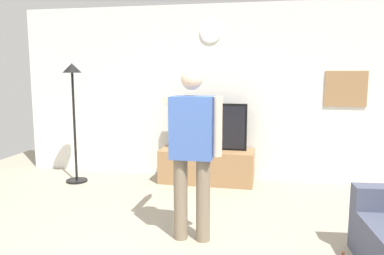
% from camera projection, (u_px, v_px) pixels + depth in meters
% --- Properties ---
extents(back_wall, '(6.40, 0.10, 2.70)m').
position_uv_depth(back_wall, '(216.00, 93.00, 6.09)').
color(back_wall, silver).
rests_on(back_wall, ground_plane).
extents(tv_stand, '(1.41, 0.58, 0.50)m').
position_uv_depth(tv_stand, '(207.00, 166.00, 5.93)').
color(tv_stand, '#997047').
rests_on(tv_stand, ground_plane).
extents(television, '(1.19, 0.07, 0.70)m').
position_uv_depth(television, '(208.00, 126.00, 5.89)').
color(television, black).
rests_on(television, tv_stand).
extents(wall_clock, '(0.32, 0.03, 0.32)m').
position_uv_depth(wall_clock, '(211.00, 32.00, 5.92)').
color(wall_clock, white).
extents(framed_picture, '(0.59, 0.04, 0.52)m').
position_uv_depth(framed_picture, '(346.00, 89.00, 5.65)').
color(framed_picture, '#997047').
extents(floor_lamp, '(0.32, 0.32, 1.80)m').
position_uv_depth(floor_lamp, '(73.00, 98.00, 5.80)').
color(floor_lamp, black).
rests_on(floor_lamp, ground_plane).
extents(person_standing_nearer_lamp, '(0.60, 0.78, 1.72)m').
position_uv_depth(person_standing_nearer_lamp, '(192.00, 144.00, 3.82)').
color(person_standing_nearer_lamp, '#7A6B56').
rests_on(person_standing_nearer_lamp, ground_plane).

